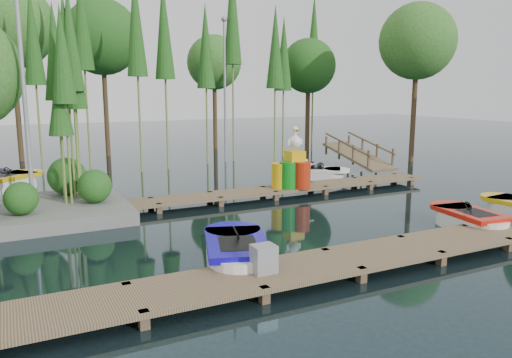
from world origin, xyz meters
name	(u,v)px	position (x,y,z in m)	size (l,w,h in m)	color
ground_plane	(248,221)	(0.00, 0.00, 0.00)	(90.00, 90.00, 0.00)	#1B2E34
near_dock	(342,261)	(0.00, -4.50, 0.23)	(18.00, 1.50, 0.50)	brown
far_dock	(243,194)	(1.00, 2.50, 0.23)	(15.00, 1.20, 0.50)	brown
tree_screen	(100,33)	(-2.04, 10.60, 6.12)	(34.42, 18.53, 10.31)	#43301C
lamp_island	(22,69)	(-5.50, 2.50, 4.26)	(0.30, 0.30, 7.25)	gray
lamp_rear	(225,78)	(4.00, 11.00, 4.26)	(0.30, 0.30, 7.25)	gray
ramp	(358,155)	(9.00, 6.50, 0.59)	(1.50, 3.94, 1.49)	brown
boat_blue	(237,254)	(-1.82, -3.21, 0.27)	(2.10, 3.07, 0.95)	white
boat_red	(469,221)	(4.96, -3.44, 0.24)	(1.41, 2.57, 0.83)	white
boat_yellow_far	(5,183)	(-6.20, 7.88, 0.30)	(3.01, 2.73, 1.41)	white
boat_white_far	(319,174)	(5.39, 4.49, 0.25)	(2.56, 2.26, 1.13)	white
utility_cabinet	(264,259)	(-1.84, -4.50, 0.57)	(0.44, 0.37, 0.54)	gray
yellow_barrel	(280,176)	(2.43, 2.50, 0.74)	(0.58, 0.58, 0.88)	gold
drum_cluster	(296,170)	(3.00, 2.34, 0.93)	(1.24, 1.14, 2.14)	#0D7A16
seagull_post	(308,169)	(3.61, 2.50, 0.88)	(0.54, 0.29, 0.87)	gray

